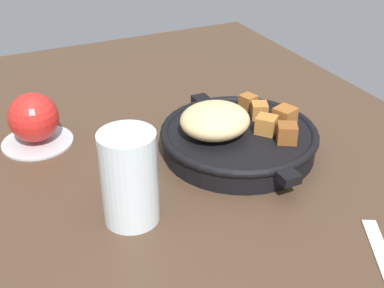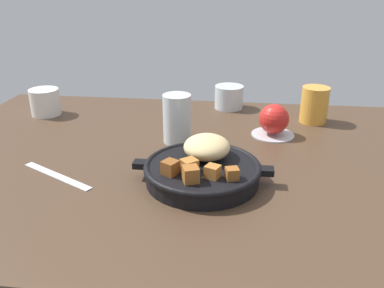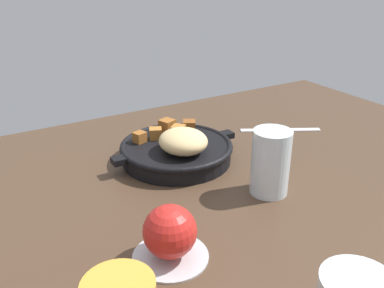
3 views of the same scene
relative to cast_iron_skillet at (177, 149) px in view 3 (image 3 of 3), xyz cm
name	(u,v)px [view 3 (image 3 of 3)]	position (x,y,z in cm)	size (l,w,h in cm)	color
ground_plane	(229,181)	(-5.37, 9.94, -3.87)	(118.33, 81.91, 2.40)	#473323
cast_iron_skillet	(177,149)	(0.00, 0.00, 0.00)	(26.34, 22.05, 7.75)	black
saucer_plate	(171,255)	(14.65, 24.87, -2.37)	(10.27, 10.27, 0.60)	#B7BABF
red_apple	(170,231)	(14.65, 24.87, 1.51)	(7.17, 7.17, 7.17)	red
butter_knife	(280,130)	(-28.26, -1.83, -2.49)	(18.55, 1.60, 0.36)	silver
water_glass_tall	(271,162)	(-7.73, 18.24, 2.96)	(6.46, 6.46, 11.25)	silver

